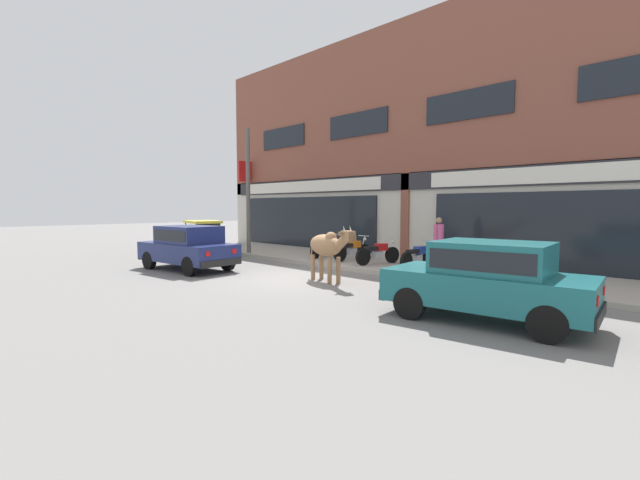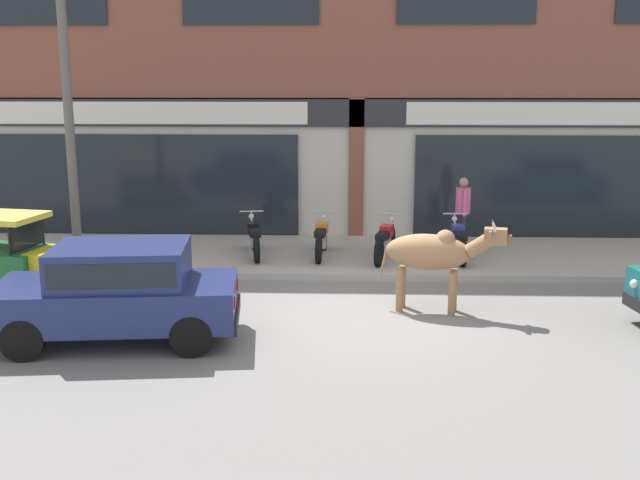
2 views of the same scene
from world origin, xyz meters
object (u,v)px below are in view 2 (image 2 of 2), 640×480
(auto_rickshaw, at_px, (4,262))
(cow, at_px, (434,253))
(pedestrian, at_px, (463,206))
(motorcycle_3, at_px, (458,241))
(utility_pole, at_px, (70,136))
(motorcycle_0, at_px, (254,238))
(car_1, at_px, (118,288))
(motorcycle_2, at_px, (385,241))
(motorcycle_1, at_px, (321,238))

(auto_rickshaw, bearing_deg, cow, -3.47)
(auto_rickshaw, xyz_separation_m, pedestrian, (8.55, 3.64, 0.46))
(motorcycle_3, relative_size, utility_pole, 0.35)
(cow, relative_size, pedestrian, 1.33)
(motorcycle_3, height_order, pedestrian, pedestrian)
(motorcycle_0, bearing_deg, utility_pole, -160.86)
(car_1, xyz_separation_m, motorcycle_3, (5.65, 4.84, -0.29))
(motorcycle_0, height_order, pedestrian, pedestrian)
(motorcycle_0, bearing_deg, cow, -44.32)
(cow, height_order, pedestrian, pedestrian)
(motorcycle_0, relative_size, motorcycle_2, 1.01)
(cow, relative_size, car_1, 0.57)
(motorcycle_1, distance_m, motorcycle_3, 2.86)
(motorcycle_2, relative_size, utility_pole, 0.34)
(motorcycle_1, bearing_deg, pedestrian, 13.51)
(car_1, xyz_separation_m, utility_pole, (-2.00, 3.82, 1.93))
(motorcycle_2, bearing_deg, motorcycle_1, 170.58)
(cow, relative_size, motorcycle_1, 1.17)
(car_1, xyz_separation_m, motorcycle_0, (1.36, 4.99, -0.29))
(car_1, relative_size, utility_pole, 0.72)
(motorcycle_0, relative_size, pedestrian, 1.12)
(motorcycle_2, relative_size, pedestrian, 1.11)
(auto_rickshaw, height_order, motorcycle_1, auto_rickshaw)
(motorcycle_2, bearing_deg, motorcycle_0, 175.82)
(motorcycle_3, distance_m, pedestrian, 1.10)
(motorcycle_1, bearing_deg, motorcycle_3, -3.36)
(cow, distance_m, motorcycle_0, 4.80)
(utility_pole, bearing_deg, motorcycle_0, 19.14)
(cow, height_order, auto_rickshaw, cow)
(motorcycle_0, height_order, motorcycle_3, same)
(cow, relative_size, motorcycle_2, 1.19)
(car_1, xyz_separation_m, auto_rickshaw, (-2.70, 2.11, -0.15))
(pedestrian, bearing_deg, motorcycle_1, -166.49)
(auto_rickshaw, relative_size, motorcycle_0, 1.17)
(auto_rickshaw, relative_size, motorcycle_2, 1.18)
(motorcycle_3, bearing_deg, car_1, -139.38)
(motorcycle_1, height_order, motorcycle_2, same)
(car_1, bearing_deg, motorcycle_0, 74.71)
(motorcycle_2, xyz_separation_m, utility_pole, (-6.13, -0.97, 2.22))
(car_1, bearing_deg, auto_rickshaw, 141.99)
(car_1, height_order, pedestrian, pedestrian)
(cow, xyz_separation_m, motorcycle_2, (-0.65, 3.14, -0.48))
(auto_rickshaw, relative_size, pedestrian, 1.31)
(motorcycle_3, xyz_separation_m, utility_pole, (-7.65, -1.02, 2.22))
(cow, distance_m, motorcycle_2, 3.24)
(pedestrian, bearing_deg, motorcycle_0, -170.44)
(cow, distance_m, motorcycle_3, 3.34)
(car_1, relative_size, motorcycle_1, 2.06)
(car_1, relative_size, pedestrian, 2.33)
(motorcycle_3, bearing_deg, pedestrian, 77.11)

